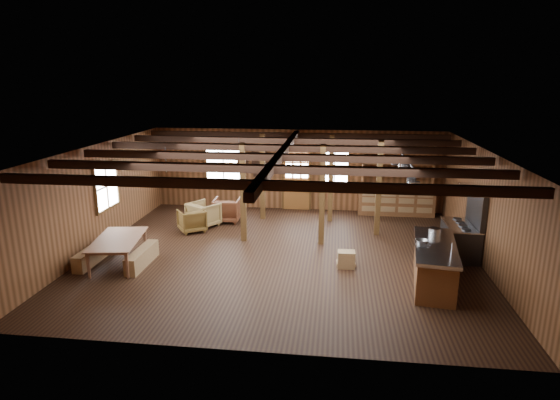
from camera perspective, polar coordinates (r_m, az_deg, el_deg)
name	(u,v)px	position (r m, az deg, el deg)	size (l,w,h in m)	color
room	(282,204)	(11.92, 0.20, -0.44)	(10.04, 9.04, 2.84)	black
ceiling_joists	(282,153)	(11.83, 0.30, 5.78)	(9.80, 8.82, 0.18)	black
timber_posts	(307,186)	(13.89, 3.34, 1.73)	(3.95, 2.35, 2.80)	#452B13
back_door	(297,185)	(16.35, 2.04, 1.86)	(1.02, 0.08, 2.15)	brown
window_back_left	(223,163)	(16.63, -6.92, 4.52)	(1.32, 0.06, 1.32)	white
window_back_right	(335,165)	(16.15, 6.68, 4.22)	(1.02, 0.06, 1.32)	white
window_left	(106,186)	(13.81, -20.44, 1.59)	(0.14, 1.24, 1.32)	white
notice_boards	(254,162)	(16.39, -3.17, 4.59)	(1.08, 0.03, 0.90)	silver
back_counter	(396,197)	(16.24, 13.99, 0.33)	(2.55, 0.60, 2.45)	brown
pendant_lamps	(205,162)	(13.14, -9.10, 4.60)	(1.86, 2.36, 0.66)	#313134
pot_rack	(406,171)	(12.02, 15.13, 3.48)	(0.39, 3.00, 0.46)	#313134
kitchen_island	(434,264)	(11.10, 18.27, -7.41)	(1.22, 2.60, 1.20)	brown
step_stool	(346,259)	(11.64, 8.08, -7.18)	(0.47, 0.33, 0.42)	olive
commercial_range	(463,234)	(12.98, 21.37, -3.90)	(0.78, 1.47, 1.82)	#313134
dining_table	(120,251)	(12.32, -18.88, -5.95)	(1.91, 1.07, 0.67)	brown
bench_wall	(92,255)	(12.70, -21.90, -6.25)	(0.28, 1.48, 0.41)	olive
bench_aisle	(142,257)	(12.14, -16.47, -6.72)	(0.28, 1.50, 0.41)	olive
armchair_a	(192,220)	(14.35, -10.70, -2.45)	(0.73, 0.75, 0.69)	brown
armchair_b	(227,210)	(15.16, -6.48, -1.21)	(0.82, 0.84, 0.76)	brown
armchair_c	(204,214)	(14.77, -9.29, -1.73)	(0.82, 0.84, 0.77)	olive
counter_pot	(435,231)	(11.57, 18.35, -3.65)	(0.27, 0.27, 0.16)	silver
bowl	(421,241)	(10.97, 16.86, -4.80)	(0.26, 0.26, 0.06)	silver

